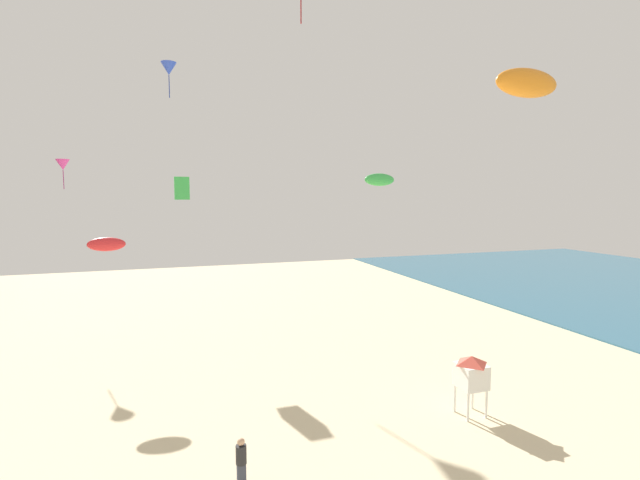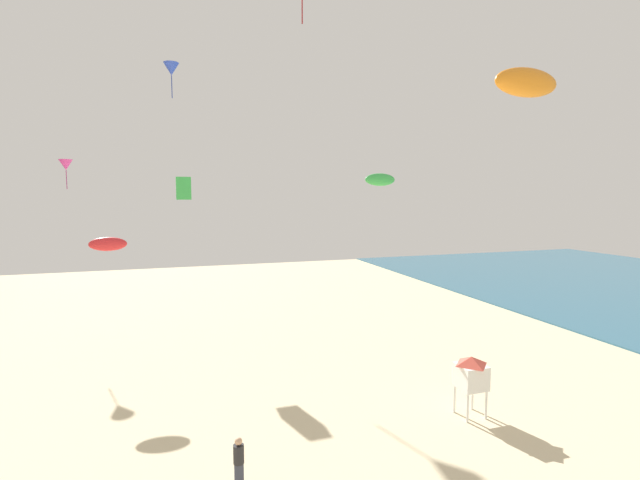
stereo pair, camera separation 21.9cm
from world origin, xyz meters
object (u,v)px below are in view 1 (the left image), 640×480
Objects in this scene: lifeguard_stand at (471,373)px; kite_blue_delta at (169,69)px; kite_red_parafoil at (106,244)px; kite_flyer at (241,460)px; kite_orange_parafoil at (527,83)px; kite_green_box_2 at (182,188)px; kite_green_parafoil at (379,180)px; kite_magenta_delta at (63,165)px.

kite_blue_delta is (-11.33, 25.58, 17.93)m from lifeguard_stand.
kite_flyer is at bearing -68.51° from kite_red_parafoil.
kite_orange_parafoil is at bearing -85.89° from lifeguard_stand.
lifeguard_stand is at bearing -55.23° from kite_green_box_2.
kite_flyer is 0.96× the size of kite_green_parafoil.
lifeguard_stand is 1.20× the size of kite_magenta_delta.
kite_orange_parafoil is (0.33, -2.08, 11.32)m from lifeguard_stand.
lifeguard_stand is at bearing -79.97° from kite_green_parafoil.
kite_red_parafoil is at bearing 139.06° from kite_orange_parafoil.
lifeguard_stand is 1.33× the size of kite_red_parafoil.
kite_flyer is 0.57× the size of kite_blue_delta.
kite_red_parafoil is (-15.30, 13.27, -6.53)m from kite_orange_parafoil.
kite_orange_parafoil reaches higher than kite_red_parafoil.
kite_green_box_2 is (-1.00, 17.39, 8.78)m from kite_flyer.
kite_green_box_2 reaches higher than kite_green_parafoil.
kite_blue_delta is (-10.18, 19.06, 9.72)m from kite_green_parafoil.
kite_magenta_delta is 0.74× the size of kite_blue_delta.
lifeguard_stand is at bearing -127.36° from kite_flyer.
kite_green_parafoil is at bearing 99.81° from kite_orange_parafoil.
kite_orange_parafoil is 30.51m from kite_magenta_delta.
kite_flyer is 27.13m from kite_magenta_delta.
kite_flyer is 19.51m from kite_green_box_2.
kite_green_parafoil is 1.16× the size of kite_green_box_2.
kite_orange_parafoil reaches higher than kite_green_parafoil.
kite_magenta_delta is 1.11× the size of kite_red_parafoil.
kite_flyer is 0.85× the size of kite_red_parafoil.
kite_blue_delta reaches higher than kite_red_parafoil.
lifeguard_stand is at bearing -36.80° from kite_red_parafoil.
kite_green_box_2 is (7.92, -5.97, -1.74)m from kite_magenta_delta.
kite_green_box_2 is at bearing 119.75° from lifeguard_stand.
kite_magenta_delta reaches higher than kite_green_box_2.
kite_blue_delta is 19.82m from kite_red_parafoil.
kite_flyer is 1.12× the size of kite_green_box_2.
kite_green_box_2 is (-11.21, 17.74, -3.45)m from kite_orange_parafoil.
kite_red_parafoil is (-13.81, 4.68, -3.43)m from kite_green_parafoil.
kite_flyer is 10.07m from lifeguard_stand.
kite_magenta_delta reaches higher than lifeguard_stand.
kite_flyer is at bearing -86.72° from kite_green_box_2.
kite_blue_delta reaches higher than lifeguard_stand.
kite_green_box_2 is at bearing 136.75° from kite_green_parafoil.
kite_orange_parafoil is 0.91× the size of kite_blue_delta.
kite_orange_parafoil is at bearing -67.13° from kite_blue_delta.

